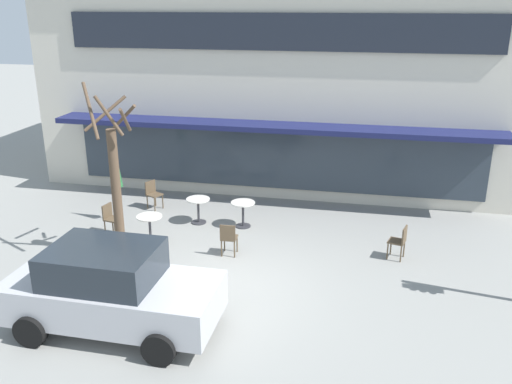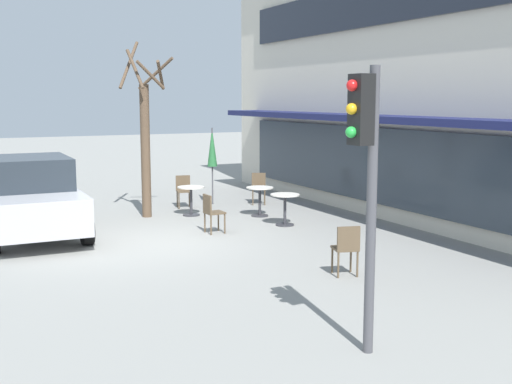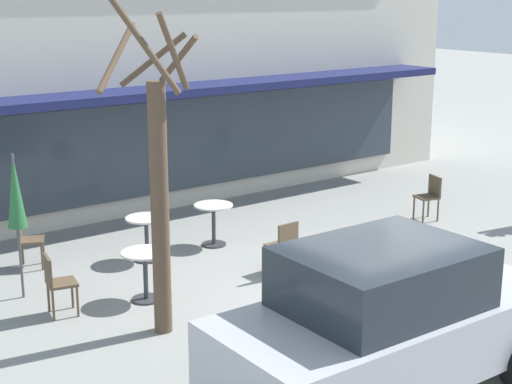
{
  "view_description": "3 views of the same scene",
  "coord_description": "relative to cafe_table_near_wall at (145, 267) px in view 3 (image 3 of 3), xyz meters",
  "views": [
    {
      "loc": [
        2.89,
        -10.77,
        6.25
      ],
      "look_at": [
        0.01,
        3.12,
        1.22
      ],
      "focal_mm": 38.0,
      "sensor_mm": 36.0,
      "label": 1
    },
    {
      "loc": [
        12.79,
        -3.94,
        3.03
      ],
      "look_at": [
        0.47,
        2.21,
        1.01
      ],
      "focal_mm": 45.0,
      "sensor_mm": 36.0,
      "label": 2
    },
    {
      "loc": [
        -7.89,
        -7.79,
        4.49
      ],
      "look_at": [
        -0.04,
        2.71,
        1.08
      ],
      "focal_mm": 55.0,
      "sensor_mm": 36.0,
      "label": 3
    }
  ],
  "objects": [
    {
      "name": "ground_plane",
      "position": [
        2.68,
        -1.9,
        -0.52
      ],
      "size": [
        80.0,
        80.0,
        0.0
      ],
      "primitive_type": "plane",
      "color": "gray"
    },
    {
      "name": "building_facade",
      "position": [
        2.68,
        8.07,
        3.2
      ],
      "size": [
        16.57,
        9.1,
        7.43
      ],
      "color": "beige",
      "rests_on": "ground"
    },
    {
      "name": "cafe_table_near_wall",
      "position": [
        0.0,
        0.0,
        0.0
      ],
      "size": [
        0.7,
        0.7,
        0.76
      ],
      "color": "#333338",
      "rests_on": "ground"
    },
    {
      "name": "cafe_table_streetside",
      "position": [
        0.88,
        1.56,
        0.0
      ],
      "size": [
        0.7,
        0.7,
        0.76
      ],
      "color": "#333338",
      "rests_on": "ground"
    },
    {
      "name": "cafe_table_by_tree",
      "position": [
        2.24,
        1.54,
        0.0
      ],
      "size": [
        0.7,
        0.7,
        0.76
      ],
      "color": "#333338",
      "rests_on": "ground"
    },
    {
      "name": "patio_umbrella_green_folded",
      "position": [
        -1.43,
        1.2,
        1.11
      ],
      "size": [
        0.28,
        0.28,
        2.2
      ],
      "color": "#4C4C51",
      "rests_on": "ground"
    },
    {
      "name": "cafe_chair_0",
      "position": [
        2.31,
        -0.38,
        0.01
      ],
      "size": [
        0.41,
        0.41,
        0.89
      ],
      "color": "brown",
      "rests_on": "ground"
    },
    {
      "name": "cafe_chair_1",
      "position": [
        -0.88,
        2.42,
        0.01
      ],
      "size": [
        0.53,
        0.53,
        0.89
      ],
      "color": "brown",
      "rests_on": "ground"
    },
    {
      "name": "cafe_chair_2",
      "position": [
        6.6,
        0.32,
        0.01
      ],
      "size": [
        0.49,
        0.49,
        0.89
      ],
      "color": "brown",
      "rests_on": "ground"
    },
    {
      "name": "cafe_chair_3",
      "position": [
        -1.27,
        0.26,
        0.01
      ],
      "size": [
        0.47,
        0.47,
        0.89
      ],
      "color": "brown",
      "rests_on": "ground"
    },
    {
      "name": "parked_sedan",
      "position": [
        0.86,
        -4.03,
        0.36
      ],
      "size": [
        4.22,
        2.06,
        1.76
      ],
      "color": "#B7B7BC",
      "rests_on": "ground"
    },
    {
      "name": "street_tree",
      "position": [
        -0.34,
        -1.08,
        1.5
      ],
      "size": [
        1.38,
        1.43,
        4.47
      ],
      "color": "brown",
      "rests_on": "ground"
    }
  ]
}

